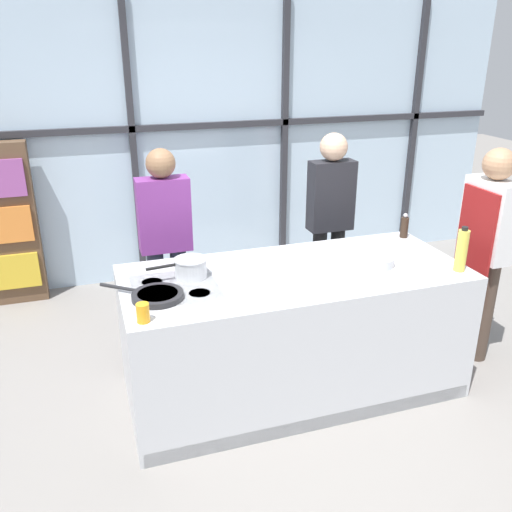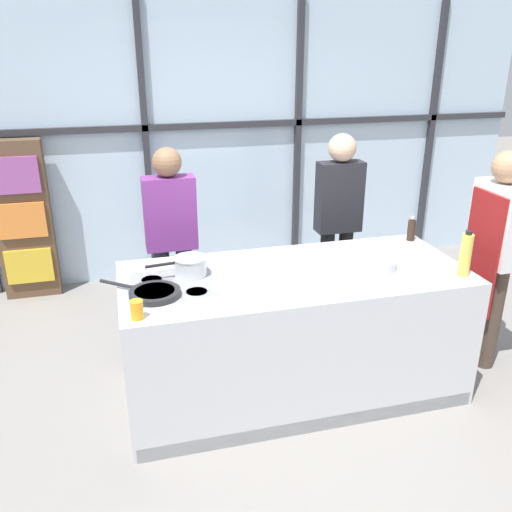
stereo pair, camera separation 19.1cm
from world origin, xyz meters
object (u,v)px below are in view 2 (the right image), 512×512
(spectator_far_left, at_px, (171,234))
(oil_bottle, at_px, (466,255))
(chef, at_px, (494,248))
(frying_pan, at_px, (154,293))
(spectator_center_left, at_px, (338,216))
(juice_glass_near, at_px, (137,310))
(pepper_grinder, at_px, (411,229))
(saucepan, at_px, (190,266))
(mixing_bowl, at_px, (376,263))
(white_plate, at_px, (355,255))

(spectator_far_left, relative_size, oil_bottle, 5.22)
(chef, distance_m, frying_pan, 2.44)
(spectator_far_left, relative_size, spectator_center_left, 0.97)
(frying_pan, xyz_separation_m, oil_bottle, (1.95, -0.20, 0.12))
(spectator_center_left, bearing_deg, juice_glass_near, 37.69)
(spectator_center_left, bearing_deg, pepper_grinder, 120.02)
(juice_glass_near, bearing_deg, saucepan, 54.59)
(mixing_bowl, height_order, pepper_grinder, pepper_grinder)
(frying_pan, distance_m, saucepan, 0.36)
(spectator_far_left, xyz_separation_m, frying_pan, (-0.22, -1.07, 0.02))
(spectator_center_left, bearing_deg, mixing_bowl, 81.43)
(spectator_center_left, distance_m, frying_pan, 1.95)
(saucepan, distance_m, mixing_bowl, 1.23)
(chef, xyz_separation_m, spectator_far_left, (-2.21, 0.94, -0.02))
(chef, distance_m, spectator_far_left, 2.40)
(saucepan, distance_m, juice_glass_near, 0.63)
(white_plate, bearing_deg, spectator_center_left, 76.01)
(frying_pan, distance_m, oil_bottle, 1.97)
(saucepan, height_order, white_plate, saucepan)
(chef, xyz_separation_m, frying_pan, (-2.44, -0.13, 0.00))
(mixing_bowl, bearing_deg, spectator_center_left, 81.43)
(frying_pan, height_order, oil_bottle, oil_bottle)
(spectator_center_left, bearing_deg, chef, 130.87)
(spectator_far_left, bearing_deg, mixing_bowl, 140.80)
(white_plate, height_order, mixing_bowl, mixing_bowl)
(spectator_center_left, bearing_deg, saucepan, 31.17)
(oil_bottle, bearing_deg, pepper_grinder, 89.16)
(spectator_center_left, distance_m, oil_bottle, 1.32)
(spectator_center_left, height_order, white_plate, spectator_center_left)
(pepper_grinder, bearing_deg, frying_pan, -166.25)
(frying_pan, relative_size, juice_glass_near, 4.38)
(chef, relative_size, frying_pan, 3.46)
(saucepan, bearing_deg, spectator_center_left, 31.17)
(frying_pan, xyz_separation_m, pepper_grinder, (1.96, 0.48, 0.07))
(mixing_bowl, bearing_deg, white_plate, 100.16)
(spectator_far_left, relative_size, white_plate, 6.08)
(spectator_far_left, height_order, juice_glass_near, spectator_far_left)
(mixing_bowl, xyz_separation_m, pepper_grinder, (0.50, 0.43, 0.05))
(frying_pan, xyz_separation_m, white_plate, (1.43, 0.29, -0.01))
(chef, xyz_separation_m, white_plate, (-1.01, 0.16, -0.01))
(pepper_grinder, bearing_deg, spectator_center_left, 120.02)
(spectator_center_left, distance_m, saucepan, 1.60)
(white_plate, relative_size, juice_glass_near, 2.43)
(mixing_bowl, distance_m, pepper_grinder, 0.65)
(juice_glass_near, bearing_deg, frying_pan, 67.73)
(spectator_far_left, xyz_separation_m, pepper_grinder, (1.74, -0.59, 0.08))
(spectator_far_left, relative_size, saucepan, 4.03)
(spectator_center_left, xyz_separation_m, frying_pan, (-1.62, -1.07, -0.02))
(spectator_center_left, xyz_separation_m, pepper_grinder, (0.34, -0.59, 0.04))
(frying_pan, distance_m, mixing_bowl, 1.47)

